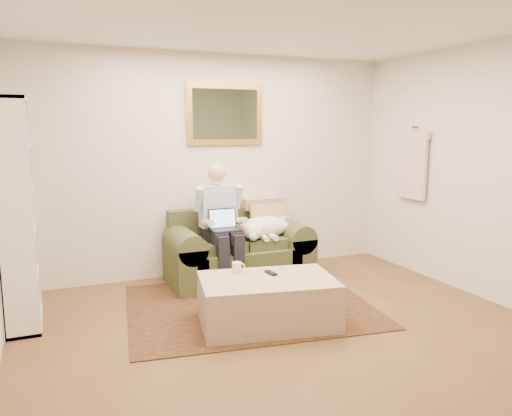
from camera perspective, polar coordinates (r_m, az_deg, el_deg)
room_shell at (r=4.00m, az=4.70°, el=2.75°), size 4.51×5.00×2.61m
rug at (r=5.02m, az=-0.76°, el=-11.10°), size 2.56×2.16×0.01m
sofa at (r=5.78m, az=-2.03°, el=-5.53°), size 1.61×0.82×0.97m
seated_man at (r=5.47m, az=-3.87°, el=-2.09°), size 0.53×0.76×1.35m
laptop at (r=5.41m, az=-3.66°, el=-1.87°), size 0.31×0.25×0.23m
sleeping_dog at (r=5.73m, az=0.94°, el=-2.18°), size 0.66×0.42×0.25m
ottoman at (r=4.52m, az=1.31°, el=-10.64°), size 1.29×0.95×0.43m
coffee_mug at (r=4.60m, az=-2.21°, el=-6.81°), size 0.08×0.08×0.10m
tv_remote at (r=4.58m, az=1.71°, el=-7.42°), size 0.07×0.15×0.02m
bookshelf at (r=4.83m, az=-25.64°, el=-0.60°), size 0.28×0.80×2.00m
wall_mirror at (r=5.98m, az=-3.56°, el=10.65°), size 0.94×0.04×0.72m
hanging_shirt at (r=6.25m, az=17.41°, el=5.15°), size 0.06×0.52×0.90m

